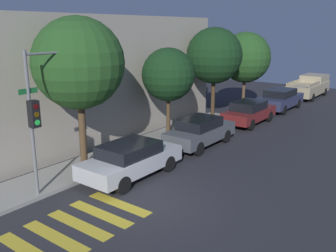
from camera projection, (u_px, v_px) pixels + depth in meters
The scene contains 14 objects.
ground_plane at pixel (150, 204), 12.73m from camera, with size 60.00×60.00×0.00m, color #28282D.
sidewalk at pixel (69, 173), 15.22m from camera, with size 26.00×2.19×0.14m, color gray.
building_row at pixel (1, 86), 17.05m from camera, with size 26.00×6.00×6.41m, color #A89E8E.
crosswalk at pixel (55, 237), 10.70m from camera, with size 5.65×2.60×0.00m.
traffic_light_pole at pixel (41, 102), 12.59m from camera, with size 2.13×0.56×5.12m.
sedan_near_corner at pixel (131, 159), 14.81m from camera, with size 4.38×1.87×1.43m.
sedan_middle at pixel (200, 131), 18.73m from camera, with size 4.24×1.74×1.46m.
sedan_far_end at pixel (249, 112), 23.05m from camera, with size 4.28×1.78×1.44m.
sedan_tail_of_row at pixel (280, 99), 27.02m from camera, with size 4.65×1.88×1.53m.
pickup_truck at pixel (309, 86), 32.16m from camera, with size 5.70×2.04×1.77m.
tree_near_corner at pixel (78, 64), 14.63m from camera, with size 3.63×3.63×6.27m.
tree_midblock at pixel (168, 75), 19.37m from camera, with size 2.77×2.77×4.83m.
tree_far_end at pixel (214, 56), 22.76m from camera, with size 3.41×3.41×5.85m.
tree_behind_truck at pixel (245, 58), 26.16m from camera, with size 3.52×3.52×5.54m.
Camera 1 is at (-8.88, -7.54, 5.81)m, focal length 40.00 mm.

